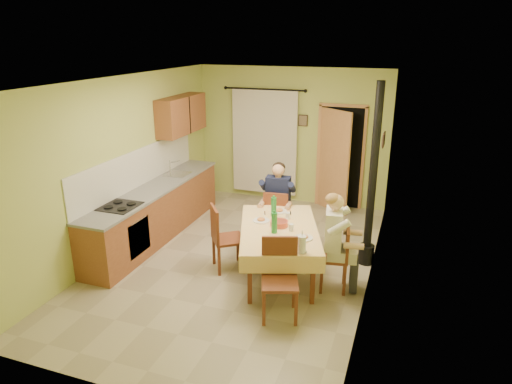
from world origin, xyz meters
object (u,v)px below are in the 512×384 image
at_px(man_far, 278,195).
at_px(chair_left, 228,251).
at_px(chair_far, 277,228).
at_px(chair_right, 334,270).
at_px(chair_near, 279,295).
at_px(stove_flue, 371,202).
at_px(dining_table, 279,251).
at_px(man_right, 336,231).

bearing_deg(man_far, chair_left, -118.16).
bearing_deg(chair_left, chair_far, 121.14).
distance_m(chair_far, chair_right, 1.65).
distance_m(chair_near, stove_flue, 2.14).
bearing_deg(chair_far, stove_flue, -13.87).
bearing_deg(chair_far, dining_table, -77.60).
relative_size(chair_right, stove_flue, 0.33).
relative_size(chair_right, man_far, 0.67).
height_order(chair_far, stove_flue, stove_flue).
xyz_separation_m(chair_far, chair_left, (-0.45, -1.09, 0.00)).
distance_m(chair_near, chair_left, 1.45).
distance_m(chair_near, man_far, 2.22).
height_order(man_far, man_right, same).
height_order(dining_table, stove_flue, stove_flue).
distance_m(chair_right, man_right, 0.59).
relative_size(chair_near, chair_right, 1.10).
distance_m(chair_right, man_far, 1.76).
relative_size(dining_table, chair_far, 2.16).
bearing_deg(chair_near, stove_flue, -134.43).
bearing_deg(chair_left, chair_right, 51.54).
bearing_deg(man_far, chair_right, -50.32).
xyz_separation_m(chair_right, chair_left, (-1.64, 0.06, 0.00)).
bearing_deg(chair_near, chair_left, -59.30).
relative_size(chair_far, chair_left, 0.96).
relative_size(dining_table, chair_right, 2.26).
xyz_separation_m(chair_near, man_right, (0.52, 0.88, 0.59)).
bearing_deg(stove_flue, chair_near, -115.70).
distance_m(chair_near, chair_right, 1.03).
bearing_deg(chair_right, dining_table, 71.56).
height_order(chair_near, chair_left, chair_near).
bearing_deg(chair_left, stove_flue, 77.60).
relative_size(chair_right, man_right, 0.67).
height_order(chair_far, chair_right, chair_far).
bearing_deg(man_far, dining_table, -77.76).
distance_m(dining_table, chair_right, 0.87).
height_order(chair_far, man_far, man_far).
relative_size(man_far, stove_flue, 0.50).
height_order(chair_far, chair_left, chair_left).
distance_m(dining_table, chair_far, 1.07).
bearing_deg(chair_left, man_far, 121.46).
bearing_deg(dining_table, chair_right, -28.24).
bearing_deg(dining_table, man_far, 88.93).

